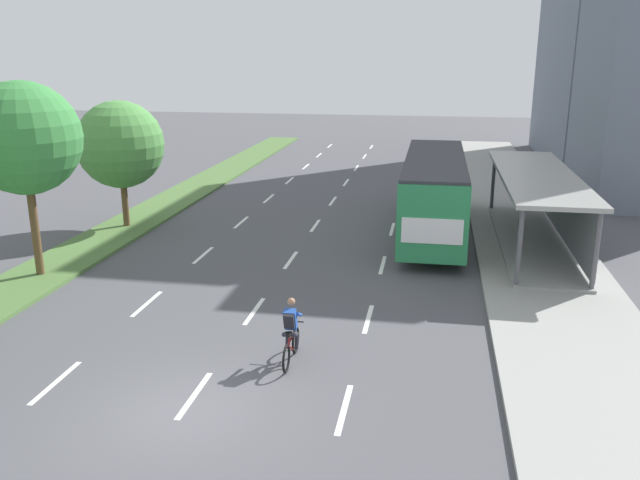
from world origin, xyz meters
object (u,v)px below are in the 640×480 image
(median_tree_second, at_px, (24,139))
(bus_shelter, at_px, (542,202))
(bus, at_px, (434,187))
(cyclist, at_px, (291,334))
(median_tree_third, at_px, (120,145))

(median_tree_second, bearing_deg, bus_shelter, 21.36)
(bus_shelter, distance_m, bus, 4.43)
(cyclist, height_order, median_tree_second, median_tree_second)
(bus_shelter, distance_m, median_tree_second, 19.33)
(bus, relative_size, median_tree_third, 2.04)
(bus_shelter, relative_size, median_tree_third, 2.16)
(bus, distance_m, median_tree_third, 13.70)
(bus, bearing_deg, bus_shelter, -14.75)
(bus, height_order, cyclist, bus)
(cyclist, bearing_deg, bus_shelter, 57.01)
(median_tree_second, xyz_separation_m, median_tree_third, (-0.02, 6.75, -1.12))
(median_tree_second, bearing_deg, cyclist, -25.79)
(bus_shelter, xyz_separation_m, median_tree_third, (-17.81, -0.20, 1.88))
(bus, distance_m, median_tree_second, 15.98)
(bus, height_order, median_tree_third, median_tree_third)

